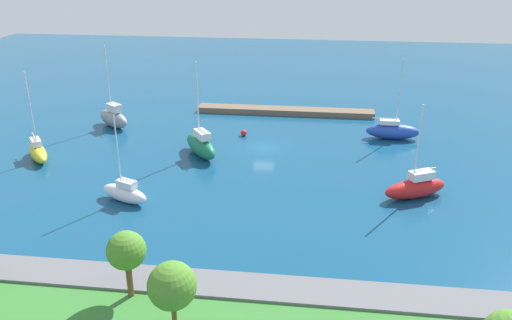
% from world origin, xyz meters
% --- Properties ---
extents(water, '(160.00, 160.00, 0.00)m').
position_xyz_m(water, '(0.00, 0.00, 0.00)').
color(water, navy).
rests_on(water, ground).
extents(pier_dock, '(26.27, 2.53, 0.81)m').
position_xyz_m(pier_dock, '(-1.68, -14.31, 0.41)').
color(pier_dock, brown).
rests_on(pier_dock, ground).
extents(breakwater, '(72.07, 3.05, 1.36)m').
position_xyz_m(breakwater, '(0.00, 29.85, 0.68)').
color(breakwater, slate).
rests_on(breakwater, ground).
extents(park_tree_center, '(2.94, 2.94, 5.31)m').
position_xyz_m(park_tree_center, '(1.52, 35.32, 4.97)').
color(park_tree_center, brown).
rests_on(park_tree_center, shoreline_park).
extents(park_tree_mideast, '(2.65, 2.65, 4.92)m').
position_xyz_m(park_tree_mideast, '(5.66, 31.69, 4.71)').
color(park_tree_mideast, brown).
rests_on(park_tree_mideast, shoreline_park).
extents(sailboat_gray_lone_south, '(6.01, 5.19, 11.21)m').
position_xyz_m(sailboat_gray_lone_south, '(21.46, -5.30, 1.36)').
color(sailboat_gray_lone_south, gray).
rests_on(sailboat_gray_lone_south, water).
extents(sailboat_yellow_west_end, '(4.95, 5.67, 10.61)m').
position_xyz_m(sailboat_yellow_west_end, '(25.85, 7.14, 1.02)').
color(sailboat_yellow_west_end, yellow).
rests_on(sailboat_yellow_west_end, water).
extents(sailboat_blue_by_breakwater, '(6.88, 2.17, 10.46)m').
position_xyz_m(sailboat_blue_by_breakwater, '(-16.29, -5.23, 1.12)').
color(sailboat_blue_by_breakwater, '#2347B2').
rests_on(sailboat_blue_by_breakwater, water).
extents(sailboat_red_east_end, '(7.01, 4.80, 9.69)m').
position_xyz_m(sailboat_red_east_end, '(-16.55, 11.68, 1.12)').
color(sailboat_red_east_end, red).
rests_on(sailboat_red_east_end, water).
extents(sailboat_white_inner_mooring, '(5.63, 3.59, 8.91)m').
position_xyz_m(sailboat_white_inner_mooring, '(11.95, 16.14, 0.96)').
color(sailboat_white_inner_mooring, white).
rests_on(sailboat_white_inner_mooring, water).
extents(sailboat_green_center_basin, '(5.80, 6.92, 11.30)m').
position_xyz_m(sailboat_green_center_basin, '(7.14, 3.55, 1.36)').
color(sailboat_green_center_basin, '#19724C').
rests_on(sailboat_green_center_basin, water).
extents(mooring_buoy_red, '(0.82, 0.82, 0.82)m').
position_xyz_m(mooring_buoy_red, '(3.07, -3.96, 0.41)').
color(mooring_buoy_red, red).
rests_on(mooring_buoy_red, water).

